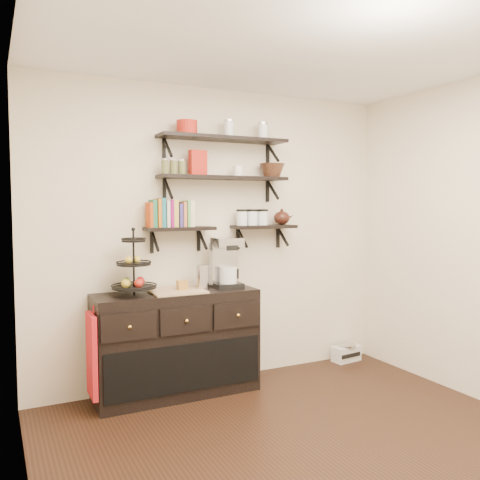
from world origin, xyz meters
name	(u,v)px	position (x,y,z in m)	size (l,w,h in m)	color
floor	(328,460)	(0.00, 0.00, 0.00)	(3.50, 3.50, 0.00)	black
ceiling	(334,30)	(0.00, 0.00, 2.70)	(3.50, 3.50, 0.02)	white
back_wall	(218,236)	(0.00, 1.75, 1.35)	(3.50, 0.02, 2.70)	beige
left_wall	(29,267)	(-1.75, 0.00, 1.35)	(0.02, 3.50, 2.70)	beige
shelf_top	(224,139)	(0.00, 1.62, 2.23)	(1.20, 0.27, 0.23)	black
shelf_mid	(224,178)	(0.00, 1.62, 1.88)	(1.20, 0.27, 0.23)	black
shelf_low_left	(179,229)	(-0.42, 1.63, 1.43)	(0.60, 0.25, 0.23)	black
shelf_low_right	(264,227)	(0.42, 1.63, 1.43)	(0.60, 0.25, 0.23)	black
cookbooks	(172,214)	(-0.49, 1.63, 1.57)	(0.40, 0.15, 0.26)	#AF3C0E
glass_canisters	(252,218)	(0.30, 1.63, 1.51)	(0.32, 0.10, 0.13)	silver
sideboard	(177,343)	(-0.50, 1.51, 0.45)	(1.40, 0.50, 0.92)	black
fruit_stand	(134,273)	(-0.86, 1.52, 1.08)	(0.36, 0.36, 0.53)	black
candle	(182,285)	(-0.44, 1.51, 0.96)	(0.08, 0.08, 0.08)	#A36C25
coffee_maker	(226,264)	(-0.02, 1.55, 1.11)	(0.25, 0.24, 0.45)	black
thermal_carafe	(203,277)	(-0.26, 1.49, 1.01)	(0.11, 0.11, 0.22)	silver
apron	(92,356)	(-1.23, 1.41, 0.47)	(0.04, 0.28, 0.66)	#AC1214
radio	(346,353)	(1.41, 1.62, 0.09)	(0.32, 0.22, 0.18)	silver
recipe_box	(198,163)	(-0.25, 1.61, 2.01)	(0.16, 0.06, 0.22)	#A81E13
walnut_bowl	(272,171)	(0.50, 1.61, 1.96)	(0.24, 0.24, 0.13)	black
ramekins	(238,171)	(0.14, 1.61, 1.95)	(0.09, 0.09, 0.10)	white
teapot	(282,217)	(0.62, 1.63, 1.53)	(0.21, 0.15, 0.15)	#32150F
red_pot	(187,128)	(-0.35, 1.61, 2.31)	(0.18, 0.18, 0.12)	#A81E13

